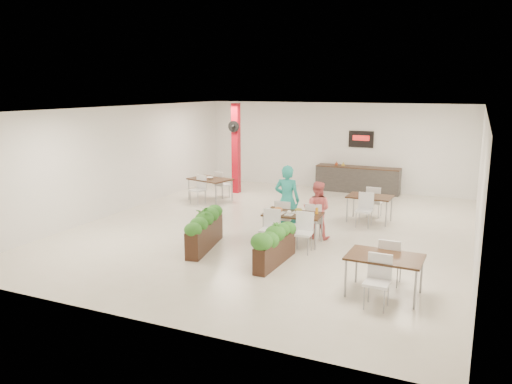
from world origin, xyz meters
TOP-DOWN VIEW (x-y plane):
  - ground at (0.00, 0.00)m, footprint 12.00×12.00m
  - room_shell at (0.00, 0.00)m, footprint 10.10×12.10m
  - red_column at (-3.00, 3.79)m, footprint 0.40×0.41m
  - service_counter at (1.00, 5.65)m, footprint 3.00×0.64m
  - main_table at (0.91, -1.07)m, footprint 1.45×1.70m
  - diner_man at (0.52, -0.41)m, footprint 0.69×0.48m
  - diner_woman at (1.32, -0.41)m, footprint 0.75×0.60m
  - planter_left at (-0.84, -2.30)m, footprint 0.70×1.95m
  - planter_right at (1.07, -2.60)m, footprint 0.45×1.77m
  - side_table_a at (-3.22, 2.27)m, footprint 1.55×1.67m
  - side_table_b at (2.22, 1.70)m, footprint 1.24×1.64m
  - side_table_c at (3.50, -3.34)m, footprint 1.36×1.63m

SIDE VIEW (x-z plane):
  - ground at x=0.00m, z-range 0.00..0.00m
  - planter_right at x=1.07m, z-range 0.02..0.94m
  - service_counter at x=1.00m, z-range -0.61..1.59m
  - planter_left at x=-0.84m, z-range 0.00..1.03m
  - side_table_b at x=2.22m, z-range 0.17..1.09m
  - main_table at x=0.91m, z-range 0.17..1.10m
  - side_table_c at x=3.50m, z-range 0.17..1.10m
  - side_table_a at x=-3.22m, z-range 0.18..1.10m
  - diner_woman at x=1.32m, z-range 0.00..1.46m
  - diner_man at x=0.52m, z-range 0.00..1.82m
  - red_column at x=-3.00m, z-range 0.04..3.24m
  - room_shell at x=0.00m, z-range 0.40..3.62m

